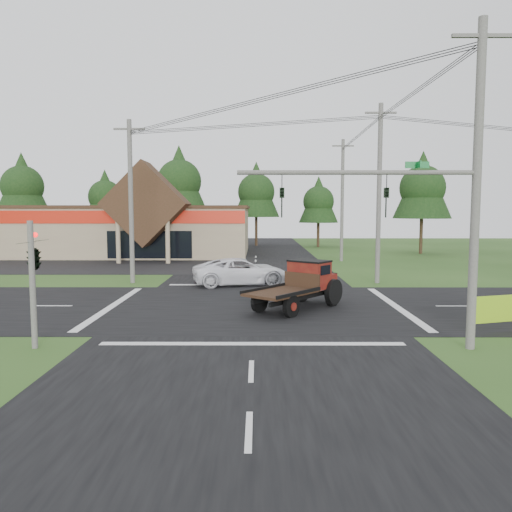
{
  "coord_description": "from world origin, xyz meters",
  "views": [
    {
      "loc": [
        0.19,
        -24.31,
        4.75
      ],
      "look_at": [
        0.1,
        3.33,
        2.2
      ],
      "focal_mm": 35.0,
      "sensor_mm": 36.0,
      "label": 1
    }
  ],
  "objects": [
    {
      "name": "white_pickup",
      "position": [
        -0.86,
        7.23,
        0.85
      ],
      "size": [
        6.63,
        4.17,
        1.71
      ],
      "primitive_type": "imported",
      "rotation": [
        0.0,
        0.0,
        1.8
      ],
      "color": "white",
      "rests_on": "ground"
    },
    {
      "name": "tree_side_ne",
      "position": [
        18.0,
        30.0,
        7.38
      ],
      "size": [
        6.16,
        6.16,
        11.11
      ],
      "color": "#332316",
      "rests_on": "ground"
    },
    {
      "name": "parking_apron",
      "position": [
        -14.0,
        19.0,
        0.01
      ],
      "size": [
        28.0,
        14.0,
        0.02
      ],
      "primitive_type": "cube",
      "color": "black",
      "rests_on": "ground"
    },
    {
      "name": "tree_row_e",
      "position": [
        8.0,
        40.0,
        6.03
      ],
      "size": [
        5.04,
        5.04,
        9.09
      ],
      "color": "#332316",
      "rests_on": "ground"
    },
    {
      "name": "cvs_building",
      "position": [
        -15.7,
        29.57,
        2.78
      ],
      "size": [
        30.4,
        18.2,
        9.19
      ],
      "color": "#9B8569",
      "rests_on": "ground"
    },
    {
      "name": "traffic_signal_mast",
      "position": [
        5.82,
        -7.5,
        4.43
      ],
      "size": [
        8.12,
        0.24,
        7.0
      ],
      "color": "#595651",
      "rests_on": "ground"
    },
    {
      "name": "road_ew",
      "position": [
        0.0,
        0.0,
        0.01
      ],
      "size": [
        120.0,
        12.0,
        0.02
      ],
      "primitive_type": "cube",
      "color": "black",
      "rests_on": "ground"
    },
    {
      "name": "tree_row_d",
      "position": [
        0.0,
        42.0,
        7.38
      ],
      "size": [
        6.16,
        6.16,
        11.11
      ],
      "color": "#332316",
      "rests_on": "ground"
    },
    {
      "name": "utility_pole_ne",
      "position": [
        8.0,
        8.0,
        5.89
      ],
      "size": [
        2.0,
        0.3,
        11.5
      ],
      "color": "#595651",
      "rests_on": "ground"
    },
    {
      "name": "traffic_signal_corner",
      "position": [
        -7.5,
        -7.32,
        3.52
      ],
      "size": [
        0.53,
        2.48,
        4.4
      ],
      "color": "#595651",
      "rests_on": "ground"
    },
    {
      "name": "road_ns",
      "position": [
        0.0,
        0.0,
        0.01
      ],
      "size": [
        12.0,
        120.0,
        0.02
      ],
      "primitive_type": "cube",
      "color": "black",
      "rests_on": "ground"
    },
    {
      "name": "utility_pole_n",
      "position": [
        8.0,
        22.0,
        5.74
      ],
      "size": [
        2.0,
        0.3,
        11.2
      ],
      "color": "#595651",
      "rests_on": "ground"
    },
    {
      "name": "antique_flatbed_truck",
      "position": [
        2.02,
        -0.75,
        1.17
      ],
      "size": [
        5.22,
        5.66,
        2.34
      ],
      "primitive_type": null,
      "rotation": [
        0.0,
        0.0,
        -0.7
      ],
      "color": "#520B0D",
      "rests_on": "ground"
    },
    {
      "name": "tree_row_b",
      "position": [
        -20.0,
        42.0,
        6.7
      ],
      "size": [
        5.6,
        5.6,
        10.1
      ],
      "color": "#332316",
      "rests_on": "ground"
    },
    {
      "name": "utility_pole_nw",
      "position": [
        -8.0,
        8.0,
        5.39
      ],
      "size": [
        2.0,
        0.3,
        10.5
      ],
      "color": "#595651",
      "rests_on": "ground"
    },
    {
      "name": "ground",
      "position": [
        0.0,
        0.0,
        0.0
      ],
      "size": [
        120.0,
        120.0,
        0.0
      ],
      "primitive_type": "plane",
      "color": "#29491A",
      "rests_on": "ground"
    },
    {
      "name": "utility_pole_nr",
      "position": [
        7.5,
        -7.5,
        5.64
      ],
      "size": [
        2.0,
        0.3,
        11.0
      ],
      "color": "#595651",
      "rests_on": "ground"
    },
    {
      "name": "tree_row_c",
      "position": [
        -10.0,
        41.0,
        8.72
      ],
      "size": [
        7.28,
        7.28,
        13.13
      ],
      "color": "#332316",
      "rests_on": "ground"
    },
    {
      "name": "tree_row_a",
      "position": [
        -30.0,
        40.0,
        8.05
      ],
      "size": [
        6.72,
        6.72,
        12.12
      ],
      "color": "#332316",
      "rests_on": "ground"
    }
  ]
}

